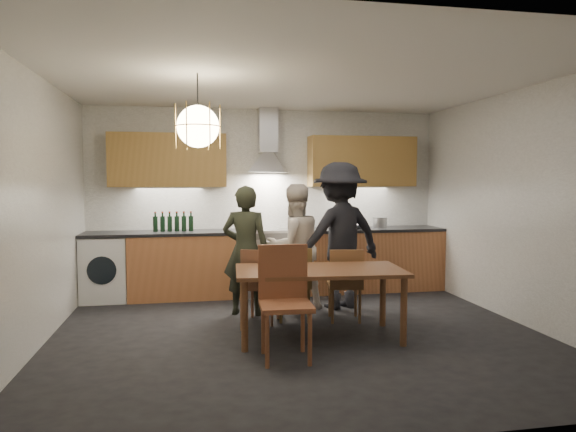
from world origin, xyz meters
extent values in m
plane|color=black|center=(0.00, 0.00, 0.00)|extent=(5.00, 5.00, 0.00)
cube|color=white|center=(0.00, 2.25, 1.30)|extent=(5.00, 0.02, 2.60)
cube|color=white|center=(0.00, -2.25, 1.30)|extent=(5.00, 0.02, 2.60)
cube|color=white|center=(-2.50, 0.00, 1.30)|extent=(0.02, 4.50, 2.60)
cube|color=white|center=(2.50, 0.00, 1.30)|extent=(0.02, 4.50, 2.60)
cube|color=white|center=(0.00, 0.00, 2.60)|extent=(5.00, 4.50, 0.02)
cube|color=#D48651|center=(-1.18, 1.95, 0.43)|extent=(1.45, 0.60, 0.86)
cube|color=#D48651|center=(1.48, 1.95, 0.43)|extent=(2.05, 0.60, 0.86)
cube|color=white|center=(-2.20, 1.95, 0.42)|extent=(0.58, 0.58, 0.85)
cube|color=black|center=(-1.48, 1.95, 0.88)|extent=(2.05, 0.62, 0.04)
cube|color=black|center=(1.48, 1.95, 0.88)|extent=(2.05, 0.62, 0.04)
cube|color=silver|center=(0.00, 1.95, 0.40)|extent=(0.90, 0.60, 0.80)
cube|color=black|center=(0.00, 1.66, 0.38)|extent=(0.78, 0.02, 0.42)
cube|color=slate|center=(0.00, 1.95, 0.84)|extent=(0.90, 0.60, 0.08)
cube|color=silver|center=(0.00, 1.69, 0.90)|extent=(0.90, 0.08, 0.04)
cube|color=#BB8E47|center=(-1.38, 2.08, 1.86)|extent=(1.55, 0.35, 0.72)
cube|color=#BB8E47|center=(1.38, 2.08, 1.86)|extent=(1.55, 0.35, 0.72)
cube|color=silver|center=(0.00, 2.12, 2.29)|extent=(0.26, 0.22, 0.62)
cylinder|color=black|center=(-1.00, -0.10, 2.35)|extent=(0.01, 0.01, 0.50)
sphere|color=#FFE0A5|center=(-1.00, -0.10, 2.10)|extent=(0.40, 0.40, 0.40)
torus|color=gold|center=(-1.00, -0.10, 2.10)|extent=(0.43, 0.43, 0.01)
cube|color=brown|center=(0.18, -0.15, 0.69)|extent=(1.73, 0.96, 0.04)
cylinder|color=brown|center=(-0.60, -0.43, 0.33)|extent=(0.06, 0.06, 0.67)
cylinder|color=brown|center=(-0.55, 0.25, 0.33)|extent=(0.06, 0.06, 0.67)
cylinder|color=brown|center=(0.92, -0.55, 0.33)|extent=(0.06, 0.06, 0.67)
cylinder|color=brown|center=(0.97, 0.14, 0.33)|extent=(0.06, 0.06, 0.67)
cube|color=brown|center=(-0.31, 0.54, 0.40)|extent=(0.49, 0.49, 0.04)
cube|color=brown|center=(-0.37, 0.38, 0.63)|extent=(0.36, 0.18, 0.41)
cylinder|color=brown|center=(-0.11, 0.62, 0.19)|extent=(0.03, 0.03, 0.39)
cylinder|color=brown|center=(-0.22, 0.34, 0.19)|extent=(0.03, 0.03, 0.39)
cylinder|color=brown|center=(-0.39, 0.74, 0.19)|extent=(0.03, 0.03, 0.39)
cylinder|color=brown|center=(-0.51, 0.46, 0.19)|extent=(0.03, 0.03, 0.39)
cube|color=brown|center=(0.08, 0.56, 0.41)|extent=(0.45, 0.45, 0.04)
cube|color=brown|center=(0.04, 0.39, 0.63)|extent=(0.38, 0.12, 0.42)
cylinder|color=brown|center=(0.26, 0.68, 0.19)|extent=(0.03, 0.03, 0.39)
cylinder|color=brown|center=(0.19, 0.38, 0.19)|extent=(0.03, 0.03, 0.39)
cylinder|color=brown|center=(-0.04, 0.74, 0.19)|extent=(0.03, 0.03, 0.39)
cylinder|color=brown|center=(-0.11, 0.44, 0.19)|extent=(0.03, 0.03, 0.39)
cube|color=brown|center=(0.63, 0.44, 0.40)|extent=(0.43, 0.43, 0.04)
cube|color=brown|center=(0.60, 0.28, 0.62)|extent=(0.37, 0.10, 0.41)
cylinder|color=brown|center=(0.80, 0.57, 0.19)|extent=(0.03, 0.03, 0.38)
cylinder|color=brown|center=(0.75, 0.27, 0.19)|extent=(0.03, 0.03, 0.38)
cylinder|color=brown|center=(0.50, 0.62, 0.19)|extent=(0.03, 0.03, 0.38)
cylinder|color=brown|center=(0.45, 0.32, 0.19)|extent=(0.03, 0.03, 0.38)
cube|color=brown|center=(-0.26, -0.71, 0.49)|extent=(0.47, 0.47, 0.04)
cube|color=brown|center=(-0.25, -0.50, 0.76)|extent=(0.45, 0.06, 0.50)
cylinder|color=brown|center=(-0.46, -0.88, 0.23)|extent=(0.04, 0.04, 0.46)
cylinder|color=brown|center=(-0.44, -0.52, 0.23)|extent=(0.04, 0.04, 0.46)
cylinder|color=brown|center=(-0.09, -0.90, 0.23)|extent=(0.04, 0.04, 0.46)
cylinder|color=brown|center=(-0.07, -0.53, 0.23)|extent=(0.04, 0.04, 0.46)
imported|color=black|center=(-0.45, 0.90, 0.77)|extent=(0.64, 0.52, 1.53)
imported|color=beige|center=(0.16, 1.06, 0.77)|extent=(0.87, 0.75, 1.54)
imported|color=black|center=(0.74, 1.03, 0.91)|extent=(1.32, 0.98, 1.81)
imported|color=silver|center=(1.23, 1.88, 0.93)|extent=(0.37, 0.37, 0.07)
cylinder|color=#A9A9AC|center=(1.62, 1.96, 0.97)|extent=(0.22, 0.22, 0.14)
camera|label=1|loc=(-1.07, -5.09, 1.59)|focal=32.00mm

